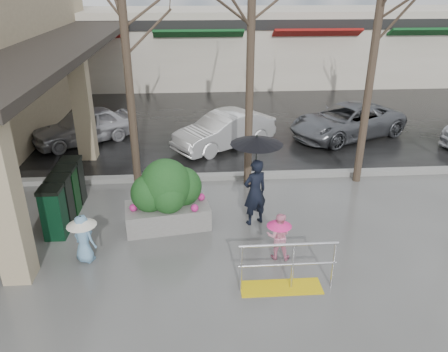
{
  "coord_description": "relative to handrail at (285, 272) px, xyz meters",
  "views": [
    {
      "loc": [
        -0.29,
        -8.0,
        5.55
      ],
      "look_at": [
        0.35,
        1.33,
        1.3
      ],
      "focal_mm": 35.0,
      "sensor_mm": 36.0,
      "label": 1
    }
  ],
  "objects": [
    {
      "name": "ground",
      "position": [
        -1.36,
        1.2,
        -0.38
      ],
      "size": [
        120.0,
        120.0,
        0.0
      ],
      "primitive_type": "plane",
      "color": "#51514F",
      "rests_on": "ground"
    },
    {
      "name": "street_asphalt",
      "position": [
        -1.36,
        23.2,
        -0.37
      ],
      "size": [
        120.0,
        36.0,
        0.01
      ],
      "primitive_type": "cube",
      "color": "black",
      "rests_on": "ground"
    },
    {
      "name": "curb",
      "position": [
        -1.36,
        5.2,
        -0.3
      ],
      "size": [
        120.0,
        0.3,
        0.15
      ],
      "primitive_type": "cube",
      "color": "gray",
      "rests_on": "ground"
    },
    {
      "name": "canopy_slab",
      "position": [
        -6.16,
        9.2,
        3.25
      ],
      "size": [
        2.8,
        18.0,
        0.25
      ],
      "primitive_type": "cube",
      "color": "#2D2823",
      "rests_on": "pillar_front"
    },
    {
      "name": "pillar_front",
      "position": [
        -5.26,
        0.7,
        1.37
      ],
      "size": [
        0.55,
        0.55,
        3.5
      ],
      "primitive_type": "cube",
      "color": "tan",
      "rests_on": "ground"
    },
    {
      "name": "pillar_back",
      "position": [
        -5.26,
        7.2,
        1.37
      ],
      "size": [
        0.55,
        0.55,
        3.5
      ],
      "primitive_type": "cube",
      "color": "tan",
      "rests_on": "ground"
    },
    {
      "name": "storefront_row",
      "position": [
        0.64,
        19.17,
        1.64
      ],
      "size": [
        34.0,
        6.74,
        4.0
      ],
      "color": "beige",
      "rests_on": "ground"
    },
    {
      "name": "handrail",
      "position": [
        0.0,
        0.0,
        0.0
      ],
      "size": [
        1.9,
        0.5,
        1.03
      ],
      "color": "yellow",
      "rests_on": "ground"
    },
    {
      "name": "tree_mideast",
      "position": [
        3.14,
        4.8,
        4.48
      ],
      "size": [
        3.2,
        3.2,
        6.5
      ],
      "color": "#382B21",
      "rests_on": "ground"
    },
    {
      "name": "woman",
      "position": [
        -0.26,
        2.53,
        0.99
      ],
      "size": [
        1.23,
        1.23,
        2.31
      ],
      "rotation": [
        0.0,
        0.0,
        3.55
      ],
      "color": "black",
      "rests_on": "ground"
    },
    {
      "name": "child_pink",
      "position": [
        0.06,
        1.03,
        0.22
      ],
      "size": [
        0.59,
        0.53,
        1.07
      ],
      "rotation": [
        0.0,
        0.0,
        2.94
      ],
      "color": "pink",
      "rests_on": "ground"
    },
    {
      "name": "child_blue",
      "position": [
        -4.07,
        1.2,
        0.28
      ],
      "size": [
        0.63,
        0.62,
        1.1
      ],
      "rotation": [
        0.0,
        0.0,
        2.61
      ],
      "color": "#71A3C9",
      "rests_on": "ground"
    },
    {
      "name": "planter",
      "position": [
        -2.38,
        2.56,
        0.46
      ],
      "size": [
        2.12,
        1.29,
        1.74
      ],
      "rotation": [
        0.0,
        0.0,
        0.15
      ],
      "color": "slate",
      "rests_on": "ground"
    },
    {
      "name": "news_boxes",
      "position": [
        -4.95,
        3.1,
        0.26
      ],
      "size": [
        0.53,
        2.27,
        1.26
      ],
      "rotation": [
        0.0,
        0.0,
        -0.01
      ],
      "color": "#0B341D",
      "rests_on": "ground"
    },
    {
      "name": "car_a",
      "position": [
        -5.71,
        8.77,
        0.25
      ],
      "size": [
        3.91,
        3.28,
        1.26
      ],
      "primitive_type": "imported",
      "rotation": [
        0.0,
        0.0,
        -0.99
      ],
      "color": "silver",
      "rests_on": "ground"
    },
    {
      "name": "car_b",
      "position": [
        -0.62,
        7.91,
        0.25
      ],
      "size": [
        3.91,
        3.26,
        1.26
      ],
      "primitive_type": "imported",
      "rotation": [
        0.0,
        0.0,
        -0.97
      ],
      "color": "white",
      "rests_on": "ground"
    },
    {
      "name": "car_c",
      "position": [
        4.08,
        8.71,
        0.25
      ],
      "size": [
        4.99,
        3.76,
        1.26
      ],
      "primitive_type": "imported",
      "rotation": [
        0.0,
        0.0,
        -1.15
      ],
      "color": "slate",
      "rests_on": "ground"
    }
  ]
}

